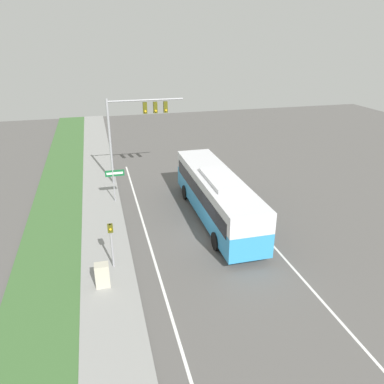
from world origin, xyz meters
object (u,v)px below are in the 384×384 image
at_px(pedestrian_signal, 111,238).
at_px(utility_cabinet, 102,275).
at_px(signal_gantry, 134,122).
at_px(bus, 216,194).
at_px(street_sign, 114,179).

height_order(pedestrian_signal, utility_cabinet, pedestrian_signal).
xyz_separation_m(signal_gantry, utility_cabinet, (-3.47, -14.26, -4.48)).
bearing_deg(pedestrian_signal, signal_gantry, 77.32).
height_order(signal_gantry, pedestrian_signal, signal_gantry).
relative_size(signal_gantry, pedestrian_signal, 2.67).
distance_m(bus, pedestrian_signal, 8.38).
bearing_deg(street_sign, pedestrian_signal, -94.88).
xyz_separation_m(bus, pedestrian_signal, (-7.22, -4.26, -0.03)).
distance_m(pedestrian_signal, street_sign, 8.82).
xyz_separation_m(pedestrian_signal, utility_cabinet, (-0.62, -1.60, -1.11)).
bearing_deg(street_sign, utility_cabinet, -97.51).
xyz_separation_m(street_sign, utility_cabinet, (-1.37, -10.38, -1.14)).
height_order(bus, pedestrian_signal, bus).
distance_m(bus, street_sign, 7.89).
bearing_deg(street_sign, signal_gantry, 61.59).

